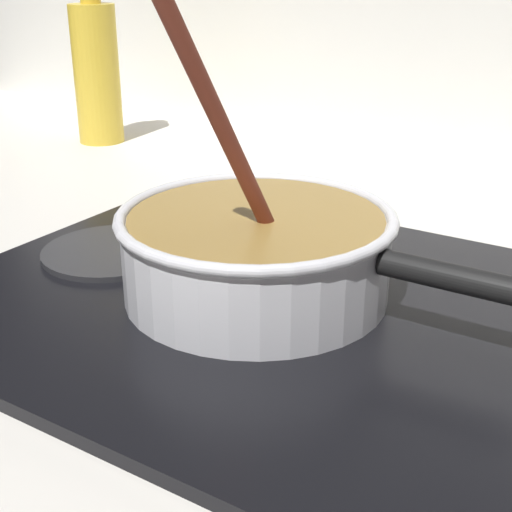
{
  "coord_description": "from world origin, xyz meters",
  "views": [
    {
      "loc": [
        0.27,
        -0.37,
        0.3
      ],
      "look_at": [
        -0.04,
        0.14,
        0.05
      ],
      "focal_mm": 49.93,
      "sensor_mm": 36.0,
      "label": 1
    }
  ],
  "objects": [
    {
      "name": "ground",
      "position": [
        0.0,
        0.0,
        -0.02
      ],
      "size": [
        2.4,
        1.6,
        0.04
      ],
      "primitive_type": "cube",
      "color": "beige"
    },
    {
      "name": "hob_plate",
      "position": [
        -0.04,
        0.14,
        0.01
      ],
      "size": [
        0.56,
        0.48,
        0.01
      ],
      "primitive_type": "cube",
      "color": "black",
      "rests_on": "ground"
    },
    {
      "name": "burner_ring",
      "position": [
        -0.04,
        0.14,
        0.02
      ],
      "size": [
        0.21,
        0.21,
        0.01
      ],
      "primitive_type": "torus",
      "color": "#592D0C",
      "rests_on": "hob_plate"
    },
    {
      "name": "spare_burner",
      "position": [
        -0.22,
        0.14,
        0.01
      ],
      "size": [
        0.15,
        0.15,
        0.01
      ],
      "primitive_type": "cylinder",
      "color": "#262628",
      "rests_on": "hob_plate"
    },
    {
      "name": "cooking_pan",
      "position": [
        -0.04,
        0.14,
        0.06
      ],
      "size": [
        0.37,
        0.28,
        0.32
      ],
      "color": "silver",
      "rests_on": "hob_plate"
    },
    {
      "name": "sauce_bottle",
      "position": [
        -0.61,
        0.53,
        0.12
      ],
      "size": [
        0.08,
        0.08,
        0.28
      ],
      "color": "gold",
      "rests_on": "ground"
    }
  ]
}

